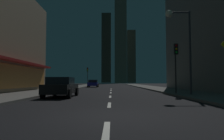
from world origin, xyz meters
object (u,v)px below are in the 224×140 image
at_px(car_parked_far, 94,83).
at_px(traffic_light_far_left, 88,72).
at_px(fire_hydrant_far_left, 71,86).
at_px(street_lamp_right, 180,31).
at_px(car_parked_near, 62,87).
at_px(traffic_light_near_right, 177,57).

xyz_separation_m(car_parked_far, traffic_light_far_left, (-1.90, 6.45, 2.45)).
bearing_deg(fire_hydrant_far_left, street_lamp_right, -49.46).
relative_size(car_parked_near, street_lamp_right, 0.64).
relative_size(car_parked_near, traffic_light_near_right, 1.01).
xyz_separation_m(car_parked_near, car_parked_far, (0.00, 24.87, 0.00)).
xyz_separation_m(traffic_light_near_right, street_lamp_right, (-0.12, -1.30, 1.87)).
bearing_deg(street_lamp_right, car_parked_near, -175.50).
height_order(traffic_light_far_left, street_lamp_right, street_lamp_right).
height_order(car_parked_near, street_lamp_right, street_lamp_right).
distance_m(car_parked_far, fire_hydrant_far_left, 11.21).
distance_m(car_parked_near, street_lamp_right, 9.99).
bearing_deg(car_parked_near, street_lamp_right, 4.50).
relative_size(car_parked_near, car_parked_far, 1.00).
height_order(fire_hydrant_far_left, traffic_light_near_right, traffic_light_near_right).
bearing_deg(car_parked_far, street_lamp_right, -69.61).
bearing_deg(traffic_light_near_right, traffic_light_far_left, 110.57).
relative_size(traffic_light_near_right, traffic_light_far_left, 1.00).
relative_size(traffic_light_far_left, street_lamp_right, 0.64).
relative_size(fire_hydrant_far_left, traffic_light_near_right, 0.16).
distance_m(traffic_light_far_left, street_lamp_right, 32.54).
height_order(fire_hydrant_far_left, street_lamp_right, street_lamp_right).
xyz_separation_m(car_parked_near, traffic_light_far_left, (-1.90, 31.31, 2.45)).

